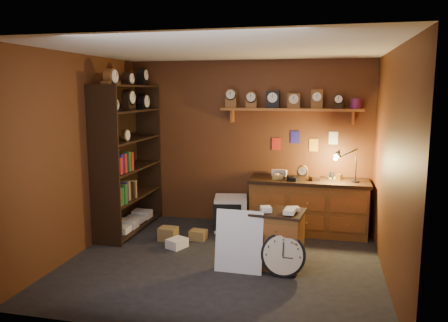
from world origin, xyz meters
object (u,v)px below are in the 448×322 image
Objects in this scene: workbench at (308,203)px; big_round_clock at (283,255)px; low_cabinet at (278,236)px; shelving_unit at (126,152)px.

workbench is 3.41× the size of big_round_clock.
workbench is 2.26× the size of low_cabinet.
shelving_unit is 2.81m from low_cabinet.
shelving_unit is at bearing -170.03° from workbench.
shelving_unit reaches higher than low_cabinet.
workbench is at bearing 84.52° from low_cabinet.
shelving_unit reaches higher than workbench.
big_round_clock is at bearing -97.17° from workbench.
big_round_clock is at bearing -63.44° from low_cabinet.
shelving_unit is 3.04m from big_round_clock.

